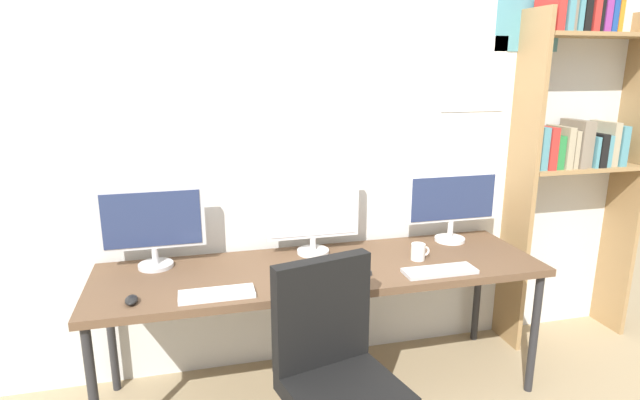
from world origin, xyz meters
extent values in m
cube|color=silver|center=(0.00, 1.02, 1.30)|extent=(4.74, 0.10, 2.60)
cube|color=teal|center=(1.36, 0.97, 2.09)|extent=(0.43, 0.01, 0.49)
cube|color=white|center=(1.03, 0.97, 1.72)|extent=(0.41, 0.01, 0.44)
cube|color=brown|center=(0.00, 0.60, 0.72)|extent=(2.34, 0.68, 0.04)
cylinder|color=#262628|center=(-1.12, 0.31, 0.35)|extent=(0.04, 0.04, 0.70)
cylinder|color=#262628|center=(1.12, 0.31, 0.35)|extent=(0.04, 0.04, 0.70)
cylinder|color=#262628|center=(-1.12, 0.89, 0.35)|extent=(0.04, 0.04, 0.70)
cylinder|color=#262628|center=(1.12, 0.89, 0.35)|extent=(0.04, 0.04, 0.70)
cube|color=#9E7A4C|center=(1.32, 0.83, 1.04)|extent=(0.03, 0.28, 2.09)
cube|color=#9E7A4C|center=(2.12, 0.83, 1.04)|extent=(0.03, 0.28, 2.09)
cube|color=#9E7A4C|center=(1.72, 0.83, 1.15)|extent=(0.76, 0.28, 0.02)
cube|color=#9E7A4C|center=(1.72, 0.83, 1.94)|extent=(0.76, 0.28, 0.02)
cube|color=teal|center=(1.39, 0.84, 1.29)|extent=(0.05, 0.22, 0.26)
cube|color=red|center=(1.45, 0.83, 1.29)|extent=(0.05, 0.22, 0.25)
cube|color=#287F3D|center=(1.51, 0.84, 1.26)|extent=(0.05, 0.22, 0.20)
cube|color=tan|center=(1.56, 0.83, 1.28)|extent=(0.04, 0.22, 0.25)
cube|color=tan|center=(1.61, 0.83, 1.27)|extent=(0.03, 0.22, 0.23)
cube|color=gray|center=(1.66, 0.82, 1.30)|extent=(0.05, 0.22, 0.29)
cube|color=gray|center=(1.71, 0.84, 1.30)|extent=(0.04, 0.22, 0.28)
cube|color=teal|center=(1.75, 0.82, 1.25)|extent=(0.02, 0.22, 0.19)
cube|color=black|center=(1.80, 0.82, 1.26)|extent=(0.05, 0.22, 0.20)
cube|color=teal|center=(1.85, 0.83, 1.26)|extent=(0.04, 0.22, 0.19)
cube|color=tan|center=(1.89, 0.84, 1.29)|extent=(0.05, 0.22, 0.27)
cube|color=teal|center=(1.95, 0.83, 1.28)|extent=(0.05, 0.22, 0.25)
cube|color=red|center=(1.39, 0.83, 2.06)|extent=(0.05, 0.22, 0.21)
cube|color=teal|center=(1.45, 0.82, 2.10)|extent=(0.04, 0.22, 0.29)
cube|color=gray|center=(1.49, 0.84, 2.07)|extent=(0.03, 0.22, 0.24)
cube|color=teal|center=(1.52, 0.83, 2.07)|extent=(0.03, 0.22, 0.23)
cube|color=black|center=(1.57, 0.83, 2.07)|extent=(0.04, 0.22, 0.24)
cube|color=red|center=(1.62, 0.82, 2.06)|extent=(0.04, 0.22, 0.21)
cube|color=black|center=(1.67, 0.84, 2.09)|extent=(0.03, 0.22, 0.28)
cube|color=#8C338C|center=(1.71, 0.83, 2.10)|extent=(0.04, 0.22, 0.30)
cube|color=#1E4799|center=(1.76, 0.84, 2.08)|extent=(0.04, 0.22, 0.25)
cube|color=orange|center=(1.79, 0.83, 2.06)|extent=(0.03, 0.22, 0.22)
cube|color=black|center=(-0.09, -0.10, 0.47)|extent=(0.53, 0.53, 0.08)
cube|color=black|center=(-0.14, 0.08, 0.75)|extent=(0.44, 0.17, 0.48)
cylinder|color=silver|center=(-0.85, 0.81, 0.75)|extent=(0.18, 0.18, 0.02)
cylinder|color=silver|center=(-0.85, 0.81, 0.80)|extent=(0.03, 0.03, 0.08)
cube|color=silver|center=(-0.85, 0.81, 1.00)|extent=(0.53, 0.03, 0.32)
cube|color=navy|center=(-0.85, 0.80, 1.00)|extent=(0.49, 0.01, 0.29)
cylinder|color=silver|center=(0.00, 0.81, 0.75)|extent=(0.18, 0.18, 0.02)
cylinder|color=silver|center=(0.00, 0.81, 0.80)|extent=(0.03, 0.03, 0.07)
cube|color=silver|center=(0.00, 0.81, 1.02)|extent=(0.52, 0.03, 0.38)
cube|color=white|center=(0.00, 0.80, 1.02)|extent=(0.48, 0.01, 0.34)
cylinder|color=silver|center=(0.85, 0.81, 0.75)|extent=(0.18, 0.18, 0.02)
cylinder|color=silver|center=(0.85, 0.81, 0.81)|extent=(0.03, 0.03, 0.11)
cube|color=silver|center=(0.85, 0.81, 1.01)|extent=(0.58, 0.03, 0.29)
cube|color=navy|center=(0.85, 0.80, 1.01)|extent=(0.53, 0.01, 0.26)
cube|color=silver|center=(-0.56, 0.37, 0.75)|extent=(0.34, 0.13, 0.02)
cube|color=silver|center=(0.56, 0.37, 0.75)|extent=(0.38, 0.13, 0.02)
ellipsoid|color=black|center=(-0.93, 0.39, 0.76)|extent=(0.06, 0.10, 0.03)
cube|color=#2D2D2D|center=(0.05, 0.52, 0.75)|extent=(0.33, 0.23, 0.02)
cylinder|color=white|center=(0.53, 0.57, 0.79)|extent=(0.08, 0.08, 0.09)
torus|color=white|center=(0.57, 0.57, 0.79)|extent=(0.06, 0.01, 0.06)
camera|label=1|loc=(-0.64, -1.86, 1.76)|focal=28.95mm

